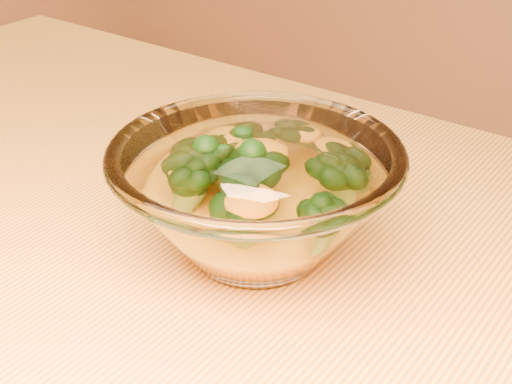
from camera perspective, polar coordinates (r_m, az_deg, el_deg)
glass_bowl at (r=0.52m, az=0.00°, el=-0.44°), size 0.21×0.21×0.09m
cheese_sauce at (r=0.53m, az=0.00°, el=-2.30°), size 0.12×0.12×0.03m
broccoli_heap at (r=0.52m, az=-0.08°, el=1.03°), size 0.13×0.14×0.06m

